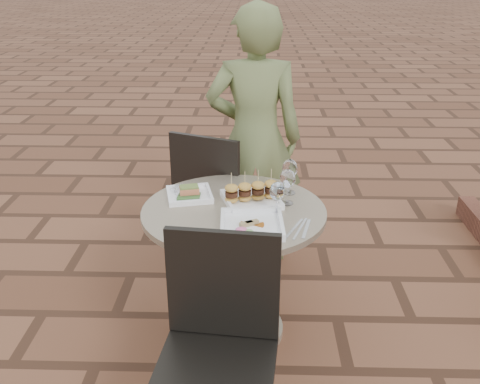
{
  "coord_description": "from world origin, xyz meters",
  "views": [
    {
      "loc": [
        -0.06,
        -2.05,
        1.85
      ],
      "look_at": [
        -0.12,
        0.3,
        0.82
      ],
      "focal_mm": 40.0,
      "sensor_mm": 36.0,
      "label": 1
    }
  ],
  "objects_px": {
    "diner": "(254,139)",
    "plate_tuna": "(252,224)",
    "cafe_table": "(234,253)",
    "plate_sliders": "(251,195)",
    "chair_near": "(219,333)",
    "plate_salmon": "(189,194)",
    "chair_far": "(213,192)"
  },
  "relations": [
    {
      "from": "plate_salmon",
      "to": "plate_tuna",
      "type": "bearing_deg",
      "value": -45.62
    },
    {
      "from": "diner",
      "to": "plate_tuna",
      "type": "xyz_separation_m",
      "value": [
        -0.01,
        -1.02,
        -0.07
      ]
    },
    {
      "from": "cafe_table",
      "to": "chair_far",
      "type": "bearing_deg",
      "value": 103.64
    },
    {
      "from": "diner",
      "to": "plate_sliders",
      "type": "bearing_deg",
      "value": 88.54
    },
    {
      "from": "chair_near",
      "to": "diner",
      "type": "height_order",
      "value": "diner"
    },
    {
      "from": "chair_far",
      "to": "chair_near",
      "type": "xyz_separation_m",
      "value": [
        0.12,
        -1.34,
        0.0
      ]
    },
    {
      "from": "chair_near",
      "to": "diner",
      "type": "distance_m",
      "value": 1.57
    },
    {
      "from": "diner",
      "to": "plate_tuna",
      "type": "distance_m",
      "value": 1.02
    },
    {
      "from": "chair_near",
      "to": "chair_far",
      "type": "bearing_deg",
      "value": 101.41
    },
    {
      "from": "chair_near",
      "to": "plate_tuna",
      "type": "height_order",
      "value": "chair_near"
    },
    {
      "from": "chair_near",
      "to": "plate_salmon",
      "type": "xyz_separation_m",
      "value": [
        -0.2,
        0.85,
        0.2
      ]
    },
    {
      "from": "chair_far",
      "to": "plate_tuna",
      "type": "relative_size",
      "value": 3.15
    },
    {
      "from": "chair_far",
      "to": "diner",
      "type": "xyz_separation_m",
      "value": [
        0.25,
        0.2,
        0.27
      ]
    },
    {
      "from": "plate_tuna",
      "to": "cafe_table",
      "type": "bearing_deg",
      "value": 114.48
    },
    {
      "from": "plate_salmon",
      "to": "plate_tuna",
      "type": "xyz_separation_m",
      "value": [
        0.32,
        -0.33,
        0.0
      ]
    },
    {
      "from": "chair_far",
      "to": "plate_salmon",
      "type": "distance_m",
      "value": 0.53
    },
    {
      "from": "cafe_table",
      "to": "diner",
      "type": "relative_size",
      "value": 0.55
    },
    {
      "from": "chair_near",
      "to": "diner",
      "type": "relative_size",
      "value": 0.57
    },
    {
      "from": "chair_far",
      "to": "plate_sliders",
      "type": "bearing_deg",
      "value": 136.44
    },
    {
      "from": "chair_near",
      "to": "plate_sliders",
      "type": "relative_size",
      "value": 2.85
    },
    {
      "from": "chair_far",
      "to": "plate_salmon",
      "type": "relative_size",
      "value": 3.5
    },
    {
      "from": "cafe_table",
      "to": "plate_tuna",
      "type": "height_order",
      "value": "plate_tuna"
    },
    {
      "from": "cafe_table",
      "to": "chair_far",
      "type": "distance_m",
      "value": 0.64
    },
    {
      "from": "cafe_table",
      "to": "plate_sliders",
      "type": "relative_size",
      "value": 2.76
    },
    {
      "from": "cafe_table",
      "to": "chair_near",
      "type": "height_order",
      "value": "chair_near"
    },
    {
      "from": "cafe_table",
      "to": "chair_far",
      "type": "relative_size",
      "value": 0.97
    },
    {
      "from": "chair_far",
      "to": "plate_sliders",
      "type": "xyz_separation_m",
      "value": [
        0.23,
        -0.54,
        0.22
      ]
    },
    {
      "from": "chair_far",
      "to": "cafe_table",
      "type": "bearing_deg",
      "value": 126.65
    },
    {
      "from": "cafe_table",
      "to": "diner",
      "type": "distance_m",
      "value": 0.89
    },
    {
      "from": "cafe_table",
      "to": "diner",
      "type": "height_order",
      "value": "diner"
    },
    {
      "from": "cafe_table",
      "to": "plate_sliders",
      "type": "xyz_separation_m",
      "value": [
        0.08,
        0.08,
        0.29
      ]
    },
    {
      "from": "cafe_table",
      "to": "plate_sliders",
      "type": "bearing_deg",
      "value": 42.78
    }
  ]
}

